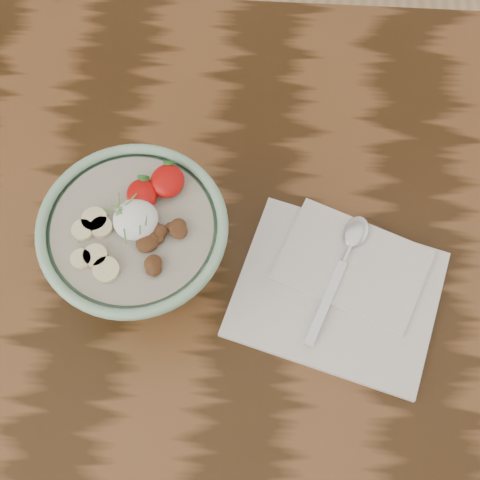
% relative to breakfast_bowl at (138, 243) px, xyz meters
% --- Properties ---
extents(table, '(1.60, 0.90, 0.75)m').
position_rel_breakfast_bowl_xyz_m(table, '(0.13, -0.02, -0.16)').
color(table, '#331E0C').
rests_on(table, ground).
extents(breakfast_bowl, '(0.21, 0.21, 0.14)m').
position_rel_breakfast_bowl_xyz_m(breakfast_bowl, '(0.00, 0.00, 0.00)').
color(breakfast_bowl, '#87B692').
rests_on(breakfast_bowl, table).
extents(napkin, '(0.28, 0.25, 0.01)m').
position_rel_breakfast_bowl_xyz_m(napkin, '(0.24, -0.02, -0.06)').
color(napkin, silver).
rests_on(napkin, table).
extents(spoon, '(0.08, 0.18, 0.01)m').
position_rel_breakfast_bowl_xyz_m(spoon, '(0.25, 0.03, -0.05)').
color(spoon, silver).
rests_on(spoon, napkin).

